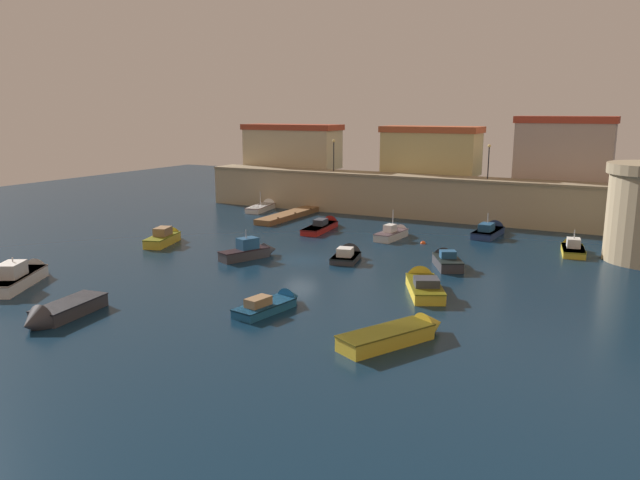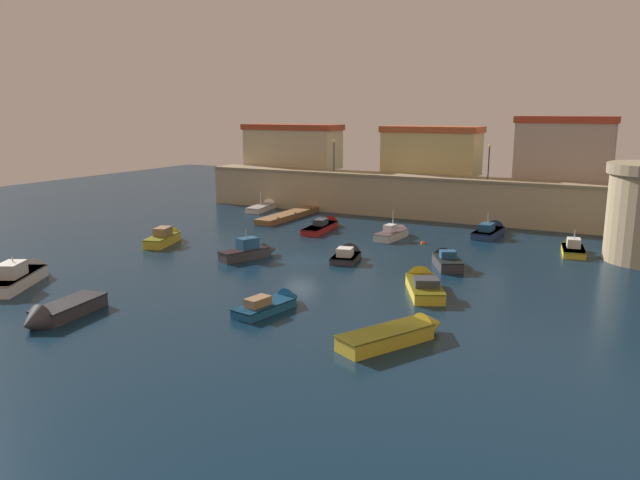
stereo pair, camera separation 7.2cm
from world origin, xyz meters
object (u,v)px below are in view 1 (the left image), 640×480
(moored_boat_6, at_px, (274,303))
(mooring_buoy_0, at_px, (423,244))
(moored_boat_5, at_px, (395,233))
(moored_boat_2, at_px, (401,333))
(quay_lamp_1, at_px, (489,156))
(moored_boat_0, at_px, (265,206))
(moored_boat_13, at_px, (491,230))
(moored_boat_4, at_px, (22,275))
(moored_boat_10, at_px, (58,313))
(moored_boat_12, at_px, (446,260))
(mooring_buoy_1, at_px, (176,232))
(moored_boat_11, at_px, (423,283))
(moored_boat_8, at_px, (324,225))
(moored_boat_3, at_px, (348,255))
(quay_lamp_0, at_px, (334,150))
(moored_boat_9, at_px, (572,248))
(moored_boat_1, at_px, (251,251))
(moored_boat_7, at_px, (166,237))

(moored_boat_6, distance_m, mooring_buoy_0, 21.86)
(moored_boat_5, bearing_deg, moored_boat_2, -153.23)
(quay_lamp_1, xyz_separation_m, moored_boat_0, (-25.49, -3.20, -6.65))
(moored_boat_13, bearing_deg, moored_boat_4, 145.99)
(moored_boat_2, bearing_deg, moored_boat_13, 31.06)
(quay_lamp_1, distance_m, moored_boat_10, 45.01)
(quay_lamp_1, bearing_deg, moored_boat_12, -85.50)
(mooring_buoy_1, bearing_deg, moored_boat_11, -15.91)
(moored_boat_5, xyz_separation_m, moored_boat_6, (1.13, -23.03, -0.11))
(moored_boat_8, height_order, moored_boat_12, moored_boat_12)
(moored_boat_2, relative_size, moored_boat_3, 1.51)
(mooring_buoy_0, bearing_deg, moored_boat_10, -112.06)
(quay_lamp_1, bearing_deg, moored_boat_4, -120.75)
(quay_lamp_0, bearing_deg, moored_boat_9, -20.86)
(moored_boat_6, bearing_deg, quay_lamp_1, 2.45)
(moored_boat_3, bearing_deg, moored_boat_13, -40.27)
(moored_boat_13, bearing_deg, moored_boat_3, 155.96)
(moored_boat_4, distance_m, moored_boat_12, 30.35)
(moored_boat_3, distance_m, moored_boat_9, 19.00)
(moored_boat_9, bearing_deg, moored_boat_5, 85.36)
(moored_boat_3, height_order, moored_boat_10, moored_boat_10)
(moored_boat_8, bearing_deg, moored_boat_2, -151.24)
(moored_boat_4, bearing_deg, mooring_buoy_0, -66.60)
(moored_boat_0, relative_size, moored_boat_2, 1.01)
(quay_lamp_0, relative_size, moored_boat_12, 0.76)
(moored_boat_0, relative_size, moored_boat_8, 0.90)
(moored_boat_9, relative_size, moored_boat_12, 1.07)
(moored_boat_8, height_order, moored_boat_13, moored_boat_13)
(mooring_buoy_1, bearing_deg, moored_boat_3, -6.75)
(moored_boat_8, bearing_deg, quay_lamp_1, -56.72)
(moored_boat_1, bearing_deg, mooring_buoy_0, -19.62)
(moored_boat_12, bearing_deg, moored_boat_5, 13.63)
(moored_boat_3, xyz_separation_m, moored_boat_10, (-8.32, -20.86, 0.10))
(moored_boat_8, bearing_deg, quay_lamp_0, 16.02)
(moored_boat_7, bearing_deg, quay_lamp_1, -61.78)
(quay_lamp_1, relative_size, moored_boat_8, 0.48)
(moored_boat_7, distance_m, mooring_buoy_0, 22.95)
(moored_boat_4, distance_m, moored_boat_10, 9.30)
(moored_boat_5, relative_size, moored_boat_8, 0.73)
(moored_boat_7, bearing_deg, moored_boat_9, -85.69)
(moored_boat_2, relative_size, moored_boat_13, 1.07)
(moored_boat_10, relative_size, moored_boat_13, 0.94)
(quay_lamp_1, distance_m, moored_boat_0, 26.53)
(moored_boat_2, relative_size, moored_boat_6, 1.25)
(quay_lamp_1, relative_size, moored_boat_12, 0.74)
(moored_boat_0, distance_m, moored_boat_4, 35.04)
(quay_lamp_1, relative_size, mooring_buoy_0, 7.53)
(moored_boat_6, height_order, moored_boat_12, moored_boat_12)
(moored_boat_10, bearing_deg, mooring_buoy_0, 150.59)
(moored_boat_0, bearing_deg, moored_boat_5, -122.53)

